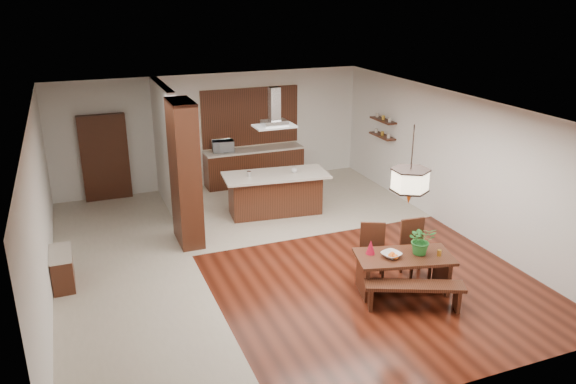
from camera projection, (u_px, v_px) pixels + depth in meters
name	position (u px, v px, depth m)	size (l,w,h in m)	color
room_shell	(273.00, 152.00, 10.22)	(9.00, 9.04, 2.92)	#361209
tile_hallway	(129.00, 279.00, 9.97)	(2.50, 9.00, 0.01)	#BCB09D
tile_kitchen	(287.00, 203.00, 13.54)	(5.50, 4.00, 0.01)	#BCB09D
soffit_band	(272.00, 107.00, 9.94)	(8.00, 9.00, 0.02)	#381E0E
partition_pier	(185.00, 174.00, 11.00)	(0.45, 1.00, 2.90)	black
partition_stub	(166.00, 148.00, 12.83)	(0.18, 2.40, 2.90)	silver
hallway_console	(62.00, 269.00, 9.67)	(0.37, 0.88, 0.63)	black
hallway_doorway	(105.00, 158.00, 13.48)	(1.10, 0.20, 2.10)	black
rear_counter	(254.00, 166.00, 14.78)	(2.60, 0.62, 0.95)	black
kitchen_window	(250.00, 117.00, 14.58)	(2.60, 0.08, 1.50)	#915E2B
shelf_lower	(382.00, 136.00, 14.06)	(0.26, 0.90, 0.04)	black
shelf_upper	(383.00, 120.00, 13.92)	(0.26, 0.90, 0.04)	black
dining_table	(403.00, 265.00, 9.44)	(1.75, 1.18, 0.67)	black
dining_bench	(414.00, 296.00, 8.99)	(1.58, 0.35, 0.44)	black
dining_chair_left	(373.00, 253.00, 9.85)	(0.44, 0.44, 0.99)	black
dining_chair_right	(417.00, 250.00, 9.93)	(0.45, 0.45, 1.03)	black
pendant_lantern	(411.00, 165.00, 8.84)	(0.64, 0.64, 1.31)	#FFEEC3
foliage_plant	(421.00, 240.00, 9.35)	(0.46, 0.39, 0.51)	#27762C
fruit_bowl	(391.00, 255.00, 9.31)	(0.31, 0.31, 0.08)	beige
napkin_cone	(371.00, 247.00, 9.40)	(0.16, 0.16, 0.24)	#A90C24
gold_ornament	(439.00, 253.00, 9.35)	(0.07, 0.07, 0.10)	gold
kitchen_island	(275.00, 193.00, 12.76)	(2.44, 1.27, 0.97)	black
range_hood	(274.00, 107.00, 12.09)	(0.90, 0.55, 0.87)	silver
island_cup	(294.00, 171.00, 12.62)	(0.12, 0.12, 0.10)	silver
microwave	(223.00, 146.00, 14.30)	(0.54, 0.36, 0.30)	silver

